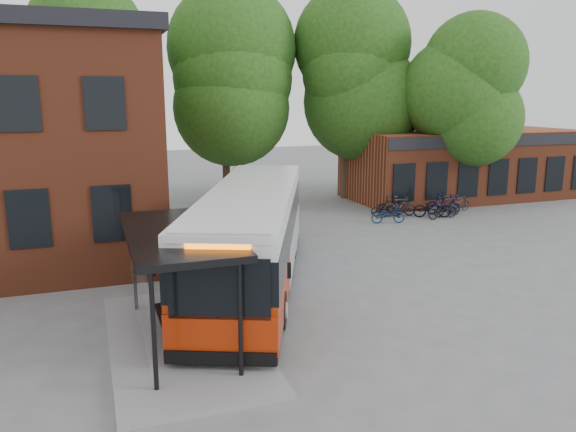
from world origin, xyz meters
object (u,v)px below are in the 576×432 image
object	(u,v)px
city_bus	(252,237)
bicycle_0	(388,214)
bicycle_5	(448,206)
bicycle_4	(432,208)
bicycle_6	(443,209)
bicycle_7	(443,204)
bus_shelter	(180,287)
bicycle_3	(392,205)
bicycle_1	(400,206)
bicycle_extra_0	(460,203)
bicycle_2	(386,209)

from	to	relation	value
city_bus	bicycle_0	bearing A→B (deg)	59.21
bicycle_0	bicycle_5	distance (m)	3.65
city_bus	bicycle_4	distance (m)	13.29
bicycle_5	bicycle_6	distance (m)	0.66
bicycle_5	bicycle_7	xyz separation A→B (m)	(0.10, 0.52, -0.01)
bus_shelter	bicycle_6	size ratio (longest dim) A/B	3.69
bicycle_3	bicycle_6	size ratio (longest dim) A/B	0.87
bicycle_4	bicycle_6	xyz separation A→B (m)	(0.32, -0.45, 0.00)
bicycle_5	bicycle_1	bearing A→B (deg)	59.28
city_bus	bicycle_0	world-z (taller)	city_bus
bicycle_3	city_bus	bearing A→B (deg)	133.62
bicycle_4	bicycle_6	world-z (taller)	bicycle_6
bicycle_0	bicycle_4	size ratio (longest dim) A/B	0.87
bicycle_1	bicycle_4	world-z (taller)	bicycle_1
bicycle_extra_0	bicycle_2	bearing A→B (deg)	80.09
bicycle_1	bicycle_6	world-z (taller)	bicycle_1
bicycle_2	bicycle_7	bearing A→B (deg)	-81.25
bicycle_0	bicycle_2	xyz separation A→B (m)	(0.68, 1.40, -0.03)
bicycle_0	bicycle_7	bearing A→B (deg)	-63.13
bus_shelter	bicycle_4	world-z (taller)	bus_shelter
bicycle_5	bicycle_extra_0	size ratio (longest dim) A/B	1.23
bus_shelter	city_bus	xyz separation A→B (m)	(2.91, 3.69, 0.12)
bicycle_7	bicycle_extra_0	distance (m)	1.36
bicycle_0	bicycle_7	xyz separation A→B (m)	(3.73, 0.87, 0.12)
bicycle_4	bus_shelter	bearing A→B (deg)	147.78
bicycle_6	bicycle_7	world-z (taller)	bicycle_7
city_bus	bicycle_2	size ratio (longest dim) A/B	8.06
bicycle_1	bus_shelter	bearing A→B (deg)	138.08
bicycle_5	city_bus	bearing A→B (deg)	108.57
bicycle_1	bicycle_2	world-z (taller)	bicycle_1
bus_shelter	bicycle_3	distance (m)	17.26
bicycle_1	bicycle_7	size ratio (longest dim) A/B	0.97
bicycle_0	bicycle_6	size ratio (longest dim) A/B	0.86
bicycle_0	city_bus	bearing A→B (deg)	140.17
city_bus	bicycle_4	size ratio (longest dim) A/B	6.58
bus_shelter	bicycle_0	world-z (taller)	bus_shelter
bus_shelter	bicycle_6	world-z (taller)	bus_shelter
bicycle_1	bicycle_7	world-z (taller)	bicycle_7
bicycle_1	bicycle_6	xyz separation A→B (m)	(1.72, -1.23, -0.03)
bus_shelter	bicycle_2	world-z (taller)	bus_shelter
bicycle_7	bicycle_4	bearing A→B (deg)	132.33
bicycle_0	bicycle_extra_0	world-z (taller)	bicycle_extra_0
bicycle_3	bicycle_6	distance (m)	2.57
city_bus	bicycle_3	xyz separation A→B (m)	(9.75, 8.00, -1.08)
bus_shelter	city_bus	size ratio (longest dim) A/B	0.56
bicycle_1	bicycle_6	bearing A→B (deg)	-118.46
bicycle_5	bicycle_6	xyz separation A→B (m)	(-0.54, -0.38, -0.06)
city_bus	bicycle_2	xyz separation A→B (m)	(9.30, 7.76, -1.17)
bicycle_4	bicycle_3	bearing A→B (deg)	74.86
bicycle_2	bicycle_5	xyz separation A→B (m)	(2.95, -1.04, 0.15)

